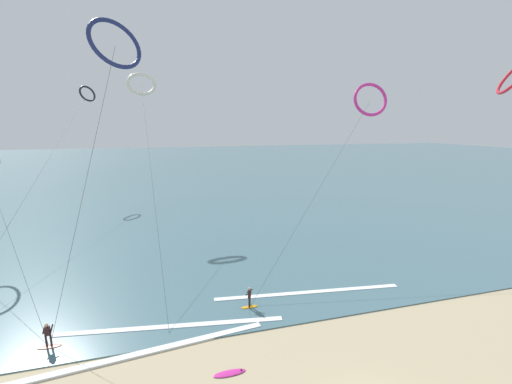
{
  "coord_description": "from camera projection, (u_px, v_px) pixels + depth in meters",
  "views": [
    {
      "loc": [
        -9.2,
        -10.57,
        14.1
      ],
      "look_at": [
        0.0,
        23.59,
        6.74
      ],
      "focal_mm": 22.47,
      "sensor_mm": 36.0,
      "label": 1
    }
  ],
  "objects": [
    {
      "name": "wave_crest_near",
      "position": [
        126.0,
        357.0,
        19.78
      ],
      "size": [
        17.86,
        2.53,
        0.12
      ],
      "primitive_type": "cube",
      "rotation": [
        0.0,
        0.0,
        0.11
      ],
      "color": "white",
      "rests_on": "ground"
    },
    {
      "name": "sea_water",
      "position": [
        196.0,
        164.0,
        117.86
      ],
      "size": [
        400.0,
        200.0,
        0.08
      ],
      "primitive_type": "cube",
      "color": "#476B75",
      "rests_on": "ground"
    },
    {
      "name": "surfer_amber",
      "position": [
        249.0,
        299.0,
        25.06
      ],
      "size": [
        1.4,
        0.69,
        1.7
      ],
      "rotation": [
        0.0,
        0.0,
        1.12
      ],
      "color": "orange",
      "rests_on": "ground"
    },
    {
      "name": "kite_navy",
      "position": [
        115.0,
        44.0,
        25.38
      ],
      "size": [
        6.81,
        10.31,
        22.54
      ],
      "rotation": [
        0.0,
        0.0,
        0.62
      ],
      "color": "navy",
      "rests_on": "ground"
    },
    {
      "name": "kite_charcoal",
      "position": [
        87.0,
        94.0,
        62.96
      ],
      "size": [
        3.39,
        52.55,
        21.87
      ],
      "rotation": [
        0.0,
        0.0,
        0.8
      ],
      "color": "black",
      "rests_on": "ground"
    },
    {
      "name": "surfer_coral",
      "position": [
        48.0,
        337.0,
        20.51
      ],
      "size": [
        1.4,
        0.59,
        1.7
      ],
      "rotation": [
        0.0,
        0.0,
        3.09
      ],
      "color": "#EA7260",
      "rests_on": "ground"
    },
    {
      "name": "wave_crest_far",
      "position": [
        309.0,
        293.0,
        27.43
      ],
      "size": [
        16.1,
        2.33,
        0.12
      ],
      "primitive_type": "cube",
      "rotation": [
        0.0,
        0.0,
        -0.11
      ],
      "color": "white",
      "rests_on": "ground"
    },
    {
      "name": "kite_ivory",
      "position": [
        141.0,
        84.0,
        47.24
      ],
      "size": [
        5.1,
        33.57,
        21.95
      ],
      "rotation": [
        0.0,
        0.0,
        0.15
      ],
      "color": "silver",
      "rests_on": "ground"
    },
    {
      "name": "wave_crest_mid",
      "position": [
        171.0,
        327.0,
        22.77
      ],
      "size": [
        15.94,
        2.73,
        0.12
      ],
      "primitive_type": "cube",
      "rotation": [
        0.0,
        0.0,
        -0.14
      ],
      "color": "white",
      "rests_on": "ground"
    },
    {
      "name": "surfboard_spare",
      "position": [
        230.0,
        373.0,
        18.54
      ],
      "size": [
        1.9,
        0.53,
        0.2
      ],
      "color": "#CC288E",
      "rests_on": "ground"
    },
    {
      "name": "kite_magenta",
      "position": [
        370.0,
        100.0,
        38.99
      ],
      "size": [
        20.8,
        14.47,
        19.28
      ],
      "rotation": [
        0.0,
        0.0,
        6.12
      ],
      "color": "#CC288E",
      "rests_on": "ground"
    }
  ]
}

